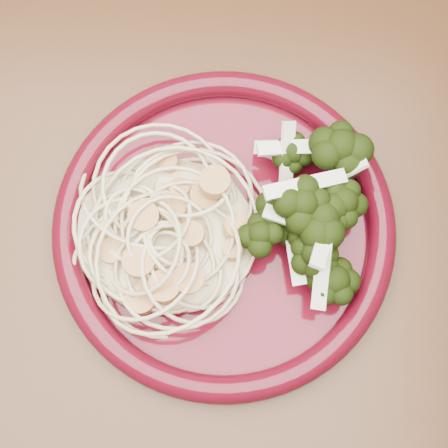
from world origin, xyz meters
TOP-DOWN VIEW (x-y plane):
  - dining_table at (0.00, 0.00)m, footprint 1.20×0.80m
  - dinner_plate at (-0.02, 0.06)m, footprint 0.33×0.33m
  - spaghetti_pile at (-0.07, 0.06)m, footprint 0.17×0.16m
  - scallop_cluster at (-0.07, 0.06)m, footprint 0.14×0.14m
  - broccoli_pile at (0.04, 0.07)m, footprint 0.11×0.16m
  - onion_garnish at (0.04, 0.07)m, footprint 0.08×0.11m

SIDE VIEW (x-z plane):
  - dining_table at x=0.00m, z-range 0.28..1.03m
  - dinner_plate at x=-0.02m, z-range 0.75..0.77m
  - spaghetti_pile at x=-0.07m, z-range 0.76..0.79m
  - broccoli_pile at x=0.04m, z-range 0.76..0.81m
  - scallop_cluster at x=-0.07m, z-range 0.79..0.83m
  - onion_garnish at x=0.04m, z-range 0.78..0.84m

